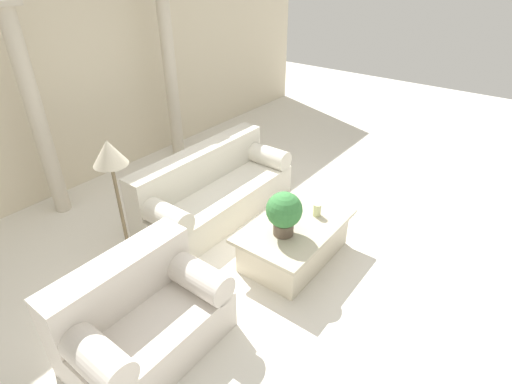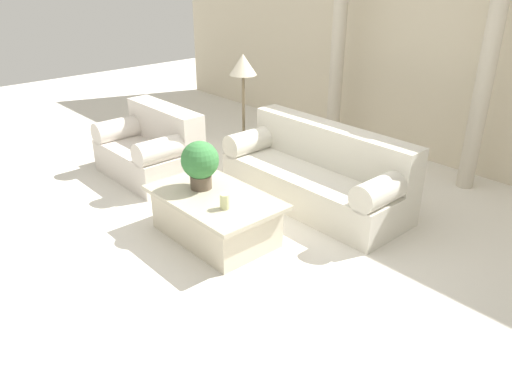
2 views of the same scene
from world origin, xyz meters
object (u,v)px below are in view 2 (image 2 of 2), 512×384
at_px(sofa_long, 318,174).
at_px(potted_plant, 200,162).
at_px(coffee_table, 215,216).
at_px(floor_lamp, 243,72).
at_px(loveseat, 152,148).

relative_size(sofa_long, potted_plant, 4.50).
xyz_separation_m(coffee_table, floor_lamp, (-1.18, 1.38, 1.02)).
distance_m(potted_plant, floor_lamp, 1.75).
height_order(coffee_table, potted_plant, potted_plant).
xyz_separation_m(sofa_long, coffee_table, (-0.14, -1.33, -0.11)).
bearing_deg(sofa_long, coffee_table, -95.82).
relative_size(potted_plant, floor_lamp, 0.33).
height_order(loveseat, coffee_table, loveseat).
bearing_deg(floor_lamp, sofa_long, -1.84).
distance_m(sofa_long, potted_plant, 1.42).
bearing_deg(potted_plant, coffee_table, -2.35).
bearing_deg(loveseat, potted_plant, -13.41).
height_order(potted_plant, floor_lamp, floor_lamp).
relative_size(loveseat, floor_lamp, 0.89).
relative_size(loveseat, coffee_table, 0.98).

